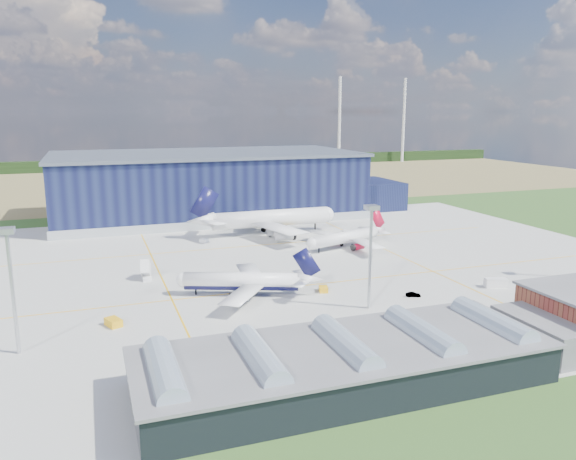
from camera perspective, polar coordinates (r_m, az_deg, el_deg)
The scene contains 19 objects.
ground at distance 148.26m, azimuth -0.68°, elevation -4.68°, with size 600.00×600.00×0.00m, color #2B5620.
apron at distance 157.37m, azimuth -1.86°, elevation -3.69°, with size 220.00×160.00×0.08m.
farmland at distance 359.86m, azimuth -12.20°, elevation 4.90°, with size 600.00×220.00×0.01m, color olive.
treeline at distance 438.49m, azimuth -13.63°, elevation 6.58°, with size 600.00×8.00×8.00m, color black.
hangar at distance 236.35m, azimuth -7.56°, elevation 4.35°, with size 145.00×62.00×26.10m.
glass_concourse at distance 92.76m, azimuth 7.86°, elevation -12.85°, with size 78.00×23.00×8.60m.
light_mast_west at distance 108.68m, azimuth -26.36°, elevation -3.71°, with size 2.60×2.60×23.00m.
light_mast_center at distance 121.53m, azimuth 8.40°, elevation -1.02°, with size 2.60×2.60×23.00m.
airliner_navy at distance 131.74m, azimuth -4.76°, elevation -4.30°, with size 34.73×33.97×11.32m, color white, non-canonical shape.
airliner_red at distance 177.22m, azimuth 5.78°, elevation -0.15°, with size 33.67×32.94×10.98m, color white, non-canonical shape.
airliner_widebody at distance 196.91m, azimuth -1.74°, elevation 2.09°, with size 53.62×52.46×17.49m, color white, non-canonical shape.
gse_tug_a at distance 119.78m, azimuth -17.31°, elevation -8.95°, with size 2.34×3.83×1.60m, color #F1AD15.
gse_tug_b at distance 135.56m, azimuth 3.61°, elevation -6.03°, with size 2.01×3.01×1.30m, color #F1AD15.
gse_van_a at distance 147.63m, azimuth 20.35°, elevation -5.06°, with size 2.30×5.27×2.30m, color white.
gse_van_b at distance 193.75m, azimuth 6.28°, elevation -0.42°, with size 2.37×5.17×2.37m, color white.
gse_tug_c at distance 197.39m, azimuth 0.27°, elevation -0.24°, with size 2.16×3.46×1.52m, color #F1AD15.
gse_cart_b at distance 187.61m, azimuth -8.53°, elevation -1.07°, with size 1.86×2.79×1.21m, color white.
airstair at distance 149.99m, azimuth -14.23°, elevation -4.17°, with size 2.17×5.43×3.48m, color white.
car_b at distance 134.90m, azimuth 12.60°, elevation -6.43°, with size 1.19×3.41×1.12m, color #99999E.
Camera 1 is at (-46.14, -134.36, 42.40)m, focal length 35.00 mm.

